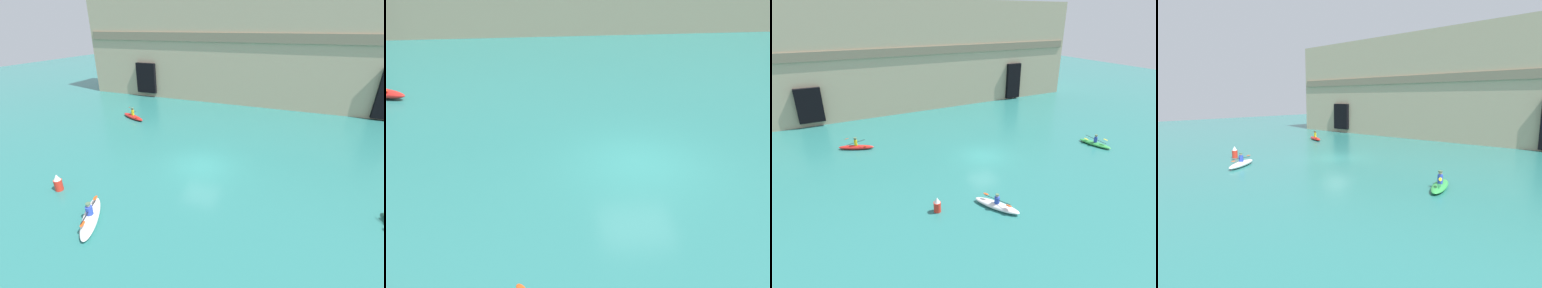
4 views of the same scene
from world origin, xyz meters
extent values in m
plane|color=#28706B|center=(0.00, 0.00, 0.00)|extent=(120.00, 120.00, 0.00)
cube|color=tan|center=(0.94, 18.70, 6.75)|extent=(44.95, 6.08, 13.51)
cube|color=#7C6E59|center=(0.94, 15.61, 7.65)|extent=(44.05, 0.24, 0.98)
cube|color=black|center=(-13.23, 15.51, 2.50)|extent=(2.69, 0.70, 3.85)
ellipsoid|color=white|center=(-3.32, -7.28, 0.20)|extent=(2.26, 3.16, 0.40)
cylinder|color=#2D47B7|center=(-3.32, -7.28, 0.63)|extent=(0.34, 0.34, 0.46)
sphere|color=beige|center=(-3.32, -7.28, 0.96)|extent=(0.19, 0.19, 0.19)
cylinder|color=#4C6B4C|center=(-3.32, -7.28, 1.03)|extent=(0.24, 0.24, 0.06)
cylinder|color=black|center=(-3.32, -7.28, 0.66)|extent=(0.79, 1.92, 0.17)
ellipsoid|color=#D84C19|center=(-2.99, -8.12, 0.60)|extent=(0.33, 0.48, 0.08)
ellipsoid|color=#D84C19|center=(-3.65, -6.44, 0.71)|extent=(0.33, 0.48, 0.08)
ellipsoid|color=red|center=(-9.94, 6.77, 0.20)|extent=(3.24, 1.92, 0.40)
cylinder|color=gold|center=(-9.94, 6.77, 0.66)|extent=(0.29, 0.29, 0.52)
sphere|color=brown|center=(-9.94, 6.77, 1.04)|extent=(0.24, 0.24, 0.24)
cylinder|color=#4C6B4C|center=(-9.94, 6.77, 1.14)|extent=(0.30, 0.30, 0.06)
cylinder|color=black|center=(-9.94, 6.77, 0.69)|extent=(1.60, 1.17, 0.76)
ellipsoid|color=#D84C19|center=(-9.25, 6.27, 0.37)|extent=(0.45, 0.40, 0.20)
ellipsoid|color=#D84C19|center=(-10.63, 7.27, 1.00)|extent=(0.45, 0.40, 0.20)
cylinder|color=red|center=(-6.91, -5.82, 0.34)|extent=(0.47, 0.47, 0.68)
cone|color=white|center=(-6.91, -5.82, 0.86)|extent=(0.40, 0.40, 0.36)
camera|label=1|loc=(4.99, -14.82, 8.86)|focal=24.00mm
camera|label=2|loc=(-3.28, -14.72, 7.94)|focal=50.00mm
camera|label=3|loc=(-12.74, -20.85, 11.62)|focal=28.00mm
camera|label=4|loc=(17.75, -19.16, 5.20)|focal=28.00mm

